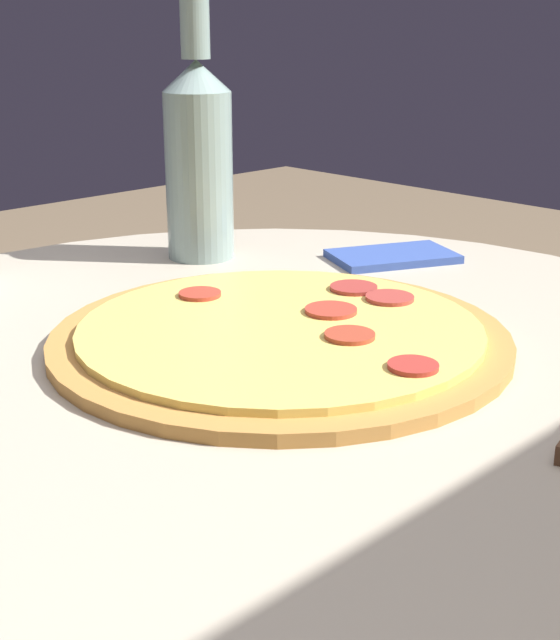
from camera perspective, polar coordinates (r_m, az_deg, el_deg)
The scene contains 4 objects.
table at distance 0.77m, azimuth -0.68°, elevation -16.16°, with size 0.84×0.84×0.76m.
pizza at distance 0.69m, azimuth 0.07°, elevation -0.95°, with size 0.36×0.36×0.02m.
beer_bottle at distance 0.93m, azimuth -5.24°, elevation 10.65°, with size 0.07×0.07×0.28m.
napkin at distance 0.94m, azimuth 7.22°, elevation 4.07°, with size 0.15×0.12×0.01m.
Camera 1 is at (0.44, 0.46, 1.00)m, focal length 50.00 mm.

